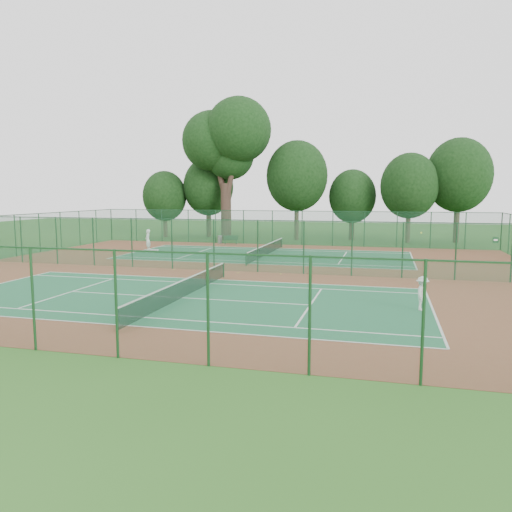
% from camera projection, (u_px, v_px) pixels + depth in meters
% --- Properties ---
extents(ground, '(120.00, 120.00, 0.00)m').
position_uv_depth(ground, '(236.00, 271.00, 33.63)').
color(ground, '#28591C').
rests_on(ground, ground).
extents(red_pad, '(40.00, 36.00, 0.01)m').
position_uv_depth(red_pad, '(236.00, 271.00, 33.63)').
color(red_pad, brown).
rests_on(red_pad, ground).
extents(court_near, '(23.77, 10.97, 0.01)m').
position_uv_depth(court_near, '(183.00, 298.00, 24.99)').
color(court_near, '#1F633D').
rests_on(court_near, red_pad).
extents(court_far, '(23.77, 10.97, 0.01)m').
position_uv_depth(court_far, '(267.00, 255.00, 42.27)').
color(court_far, '#1B5736').
rests_on(court_far, red_pad).
extents(fence_north, '(40.00, 0.09, 3.50)m').
position_uv_depth(fence_north, '(287.00, 228.00, 50.69)').
color(fence_north, '#18492E').
rests_on(fence_north, ground).
extents(fence_south, '(40.00, 0.09, 3.50)m').
position_uv_depth(fence_south, '(74.00, 301.00, 16.13)').
color(fence_south, '#194C30').
rests_on(fence_south, ground).
extents(fence_divider, '(40.00, 0.09, 3.50)m').
position_uv_depth(fence_divider, '(236.00, 245.00, 33.41)').
color(fence_divider, '#184929').
rests_on(fence_divider, ground).
extents(tennis_net_near, '(0.10, 12.90, 0.97)m').
position_uv_depth(tennis_net_near, '(183.00, 288.00, 24.92)').
color(tennis_net_near, '#123219').
rests_on(tennis_net_near, ground).
extents(tennis_net_far, '(0.10, 12.90, 0.97)m').
position_uv_depth(tennis_net_far, '(267.00, 249.00, 42.20)').
color(tennis_net_far, '#153920').
rests_on(tennis_net_far, ground).
extents(player_near, '(0.75, 1.09, 1.54)m').
position_uv_depth(player_near, '(422.00, 293.00, 22.23)').
color(player_near, white).
rests_on(player_near, court_near).
extents(player_far, '(0.58, 0.77, 1.93)m').
position_uv_depth(player_far, '(148.00, 240.00, 45.70)').
color(player_far, white).
rests_on(player_far, court_far).
extents(trash_bin, '(0.61, 0.61, 0.83)m').
position_uv_depth(trash_bin, '(220.00, 239.00, 52.25)').
color(trash_bin, gray).
rests_on(trash_bin, red_pad).
extents(bench, '(1.54, 0.89, 0.91)m').
position_uv_depth(bench, '(231.00, 240.00, 51.49)').
color(bench, '#12351B').
rests_on(bench, red_pad).
extents(kit_bag, '(0.79, 0.36, 0.29)m').
position_uv_depth(kit_bag, '(154.00, 251.00, 44.20)').
color(kit_bag, silver).
rests_on(kit_bag, red_pad).
extents(stray_ball_a, '(0.07, 0.07, 0.07)m').
position_uv_depth(stray_ball_a, '(238.00, 273.00, 32.67)').
color(stray_ball_a, yellow).
rests_on(stray_ball_a, red_pad).
extents(stray_ball_b, '(0.07, 0.07, 0.07)m').
position_uv_depth(stray_ball_b, '(281.00, 274.00, 32.27)').
color(stray_ball_b, yellow).
rests_on(stray_ball_b, red_pad).
extents(stray_ball_c, '(0.07, 0.07, 0.07)m').
position_uv_depth(stray_ball_c, '(174.00, 270.00, 34.05)').
color(stray_ball_c, gold).
rests_on(stray_ball_c, red_pad).
extents(big_tree, '(10.23, 7.49, 15.72)m').
position_uv_depth(big_tree, '(227.00, 140.00, 55.44)').
color(big_tree, '#33231C').
rests_on(big_tree, ground).
extents(evergreen_row, '(39.00, 5.00, 12.00)m').
position_uv_depth(evergreen_row, '(302.00, 240.00, 56.79)').
color(evergreen_row, black).
rests_on(evergreen_row, ground).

